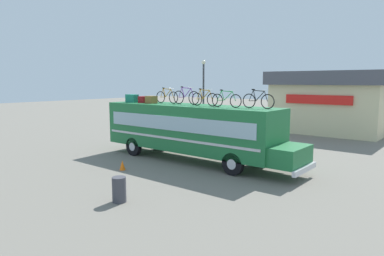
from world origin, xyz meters
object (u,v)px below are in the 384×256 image
(rooftop_bicycle_1, at_px, (167,97))
(rooftop_bicycle_5, at_px, (258,100))
(rooftop_bicycle_2, at_px, (186,97))
(street_lamp, at_px, (203,93))
(luggage_bag_1, at_px, (132,98))
(luggage_bag_2, at_px, (143,100))
(bus, at_px, (192,129))
(trash_bin, at_px, (119,190))
(traffic_cone, at_px, (122,165))
(rooftop_bicycle_3, at_px, (204,99))
(rooftop_bicycle_4, at_px, (226,100))
(luggage_bag_3, at_px, (151,100))

(rooftop_bicycle_1, height_order, rooftop_bicycle_5, rooftop_bicycle_5)
(rooftop_bicycle_2, bearing_deg, street_lamp, 120.04)
(luggage_bag_1, bearing_deg, rooftop_bicycle_2, 8.88)
(luggage_bag_1, distance_m, luggage_bag_2, 0.87)
(bus, distance_m, trash_bin, 7.11)
(rooftop_bicycle_2, relative_size, traffic_cone, 3.87)
(bus, bearing_deg, luggage_bag_2, -176.62)
(luggage_bag_2, height_order, rooftop_bicycle_2, rooftop_bicycle_2)
(traffic_cone, bearing_deg, rooftop_bicycle_3, 58.12)
(luggage_bag_2, bearing_deg, rooftop_bicycle_3, 1.75)
(luggage_bag_1, bearing_deg, rooftop_bicycle_5, 2.95)
(bus, bearing_deg, rooftop_bicycle_4, -4.39)
(rooftop_bicycle_2, xyz_separation_m, rooftop_bicycle_5, (4.50, -0.16, -0.03))
(luggage_bag_3, relative_size, trash_bin, 0.58)
(rooftop_bicycle_2, relative_size, rooftop_bicycle_4, 1.07)
(rooftop_bicycle_2, distance_m, traffic_cone, 5.13)
(luggage_bag_3, distance_m, trash_bin, 8.48)
(bus, relative_size, rooftop_bicycle_1, 6.95)
(bus, relative_size, luggage_bag_1, 15.61)
(luggage_bag_2, xyz_separation_m, traffic_cone, (2.19, -3.47, -2.98))
(rooftop_bicycle_1, xyz_separation_m, street_lamp, (-2.31, 6.53, 0.00))
(luggage_bag_3, height_order, street_lamp, street_lamp)
(luggage_bag_1, relative_size, luggage_bag_3, 1.44)
(traffic_cone, distance_m, street_lamp, 11.43)
(rooftop_bicycle_3, distance_m, rooftop_bicycle_5, 2.99)
(luggage_bag_3, bearing_deg, rooftop_bicycle_4, 1.33)
(trash_bin, xyz_separation_m, street_lamp, (-6.52, 13.53, 2.95))
(rooftop_bicycle_4, distance_m, trash_bin, 7.13)
(luggage_bag_2, distance_m, trash_bin, 9.00)
(bus, xyz_separation_m, rooftop_bicycle_2, (-0.61, 0.27, 1.66))
(rooftop_bicycle_3, distance_m, rooftop_bicycle_4, 1.41)
(rooftop_bicycle_4, xyz_separation_m, trash_bin, (-0.21, -6.49, -2.93))
(luggage_bag_1, height_order, traffic_cone, luggage_bag_1)
(rooftop_bicycle_2, bearing_deg, luggage_bag_3, -165.25)
(rooftop_bicycle_5, bearing_deg, traffic_cone, -144.07)
(trash_bin, distance_m, traffic_cone, 4.56)
(bus, xyz_separation_m, rooftop_bicycle_3, (0.90, -0.07, 1.63))
(rooftop_bicycle_5, bearing_deg, rooftop_bicycle_1, 177.84)
(rooftop_bicycle_3, bearing_deg, rooftop_bicycle_2, 167.31)
(rooftop_bicycle_2, relative_size, street_lamp, 0.31)
(rooftop_bicycle_3, relative_size, traffic_cone, 3.53)
(trash_bin, height_order, traffic_cone, trash_bin)
(bus, height_order, rooftop_bicycle_2, rooftop_bicycle_2)
(luggage_bag_2, relative_size, trash_bin, 0.50)
(rooftop_bicycle_5, relative_size, traffic_cone, 3.48)
(luggage_bag_1, xyz_separation_m, rooftop_bicycle_2, (3.78, 0.59, 0.17))
(trash_bin, bearing_deg, luggage_bag_3, 127.29)
(rooftop_bicycle_5, bearing_deg, rooftop_bicycle_4, -169.83)
(luggage_bag_2, bearing_deg, traffic_cone, -57.83)
(luggage_bag_2, height_order, rooftop_bicycle_4, rooftop_bicycle_4)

